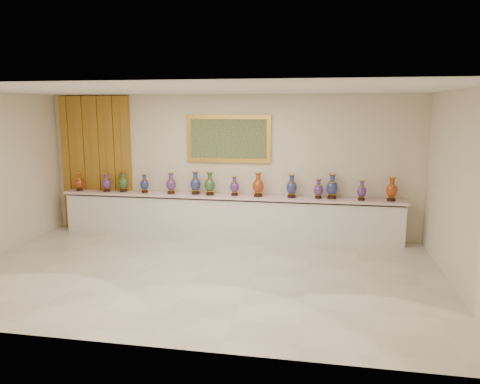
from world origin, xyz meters
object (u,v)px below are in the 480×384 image
object	(u,v)px
counter	(228,217)
vase_2	(123,183)
vase_0	(79,183)
vase_1	(107,183)

from	to	relation	value
counter	vase_2	size ratio (longest dim) A/B	16.42
vase_0	vase_2	xyz separation A→B (m)	(1.02, 0.06, 0.02)
counter	vase_1	size ratio (longest dim) A/B	17.63
vase_2	vase_1	bearing A→B (deg)	-170.99
counter	vase_0	xyz separation A→B (m)	(-3.36, -0.05, 0.64)
vase_1	vase_2	distance (m)	0.37
vase_1	vase_2	world-z (taller)	vase_2
vase_0	vase_2	distance (m)	1.02
counter	vase_0	world-z (taller)	vase_0
vase_0	vase_1	distance (m)	0.65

